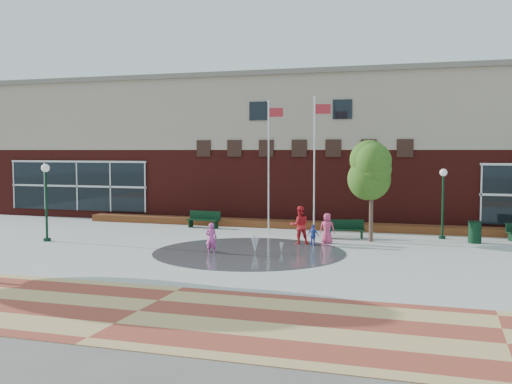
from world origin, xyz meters
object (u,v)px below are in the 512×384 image
(child_splash, at_px, (211,238))
(flagpole_left, at_px, (269,160))
(bench_left, at_px, (204,223))
(trash_can, at_px, (475,232))
(flagpole_right, at_px, (315,158))

(child_splash, bearing_deg, flagpole_left, -108.21)
(bench_left, bearing_deg, child_splash, -60.65)
(bench_left, relative_size, trash_can, 1.84)
(bench_left, distance_m, child_splash, 8.57)
(trash_can, height_order, child_splash, child_splash)
(flagpole_left, height_order, bench_left, flagpole_left)
(flagpole_left, distance_m, bench_left, 5.72)
(flagpole_left, xyz_separation_m, child_splash, (-0.70, -6.65, -3.27))
(flagpole_left, distance_m, trash_can, 10.89)
(flagpole_right, height_order, bench_left, flagpole_right)
(bench_left, xyz_separation_m, child_splash, (3.56, -7.79, 0.36))
(flagpole_left, xyz_separation_m, flagpole_right, (2.38, 0.44, 0.13))
(bench_left, height_order, child_splash, child_splash)
(flagpole_right, xyz_separation_m, child_splash, (-3.08, -7.09, -3.40))
(trash_can, relative_size, child_splash, 0.80)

